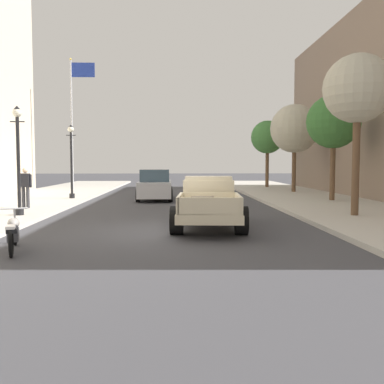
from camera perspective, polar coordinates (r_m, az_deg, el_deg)
ground_plane at (r=12.48m, az=-2.89°, el=-5.30°), size 140.00×140.00×0.00m
hotrod_truck_cream at (r=13.43m, az=2.20°, el=-1.41°), size 2.40×5.02×1.58m
motorcycle_parked at (r=10.48m, az=-22.79°, el=-4.92°), size 0.82×2.05×0.93m
car_background_silver at (r=23.16m, az=-4.96°, el=0.84°), size 1.93×4.33×1.65m
pedestrian_sidewalk_left at (r=18.76m, az=-21.37°, el=0.85°), size 0.53×0.22×1.65m
street_lamp_near at (r=16.25m, az=-22.22°, el=4.99°), size 0.50×0.32×3.85m
street_lamp_far at (r=23.23m, az=-15.83°, el=4.71°), size 0.50×0.32×3.85m
flagpole at (r=31.61m, az=-15.39°, el=10.61°), size 1.74×0.16×9.16m
street_tree_nearest at (r=16.30m, az=21.26°, el=12.62°), size 2.39×2.39×5.63m
street_tree_second at (r=22.43m, az=18.39°, el=8.86°), size 2.65×2.65×5.21m
street_tree_third at (r=28.24m, az=13.54°, el=8.21°), size 3.08×3.08×5.58m
street_tree_farthest at (r=33.49m, az=10.05°, el=7.19°), size 2.52×2.52×5.10m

